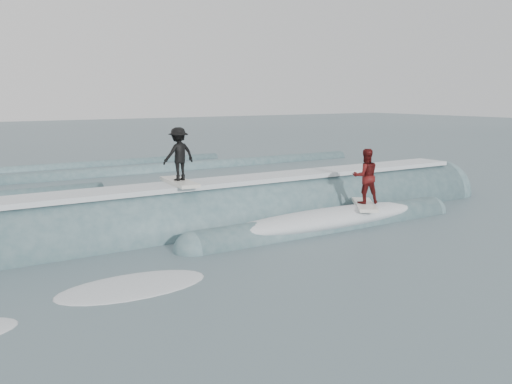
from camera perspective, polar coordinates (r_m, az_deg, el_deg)
ground at (r=13.40m, az=11.27°, el=-7.52°), size 160.00×160.00×0.00m
breaking_wave at (r=17.67m, az=-0.86°, el=-2.99°), size 21.33×4.10×2.64m
surfer_black at (r=16.47m, az=-7.73°, el=3.47°), size 1.05×2.05×1.62m
surfer_red at (r=17.77m, az=10.89°, el=1.26°), size 1.62×1.94×1.78m
whitewater at (r=12.76m, az=12.20°, el=-8.44°), size 15.95×6.65×0.10m
far_swells at (r=27.66m, az=-20.35°, el=0.97°), size 38.73×8.65×0.80m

